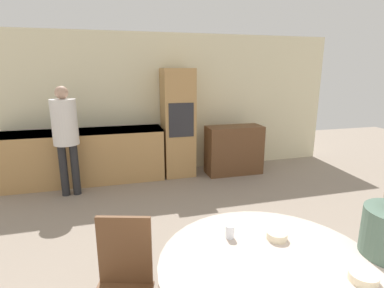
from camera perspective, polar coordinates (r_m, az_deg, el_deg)
The scene contains 9 objects.
wall_back at distance 5.77m, azimuth -6.55°, elevation 7.52°, with size 7.11×0.05×2.60m.
kitchen_counter at distance 5.55m, azimuth -19.73°, elevation -2.15°, with size 2.70×0.60×0.93m.
oven_unit at distance 5.55m, azimuth -2.72°, elevation 4.03°, with size 0.56×0.59×1.97m.
sideboard at distance 5.75m, azimuth 7.98°, elevation -1.12°, with size 1.05×0.45×0.92m.
chair_far_left at distance 2.30m, azimuth -13.01°, elevation -23.96°, with size 0.50×0.50×0.97m.
person_standing at distance 4.93m, azimuth -22.98°, elevation 2.52°, with size 0.38×0.38×1.71m.
cup at distance 2.26m, azimuth 7.22°, elevation -16.24°, with size 0.06×0.06×0.10m.
bowl_near at distance 2.32m, azimuth 15.88°, elevation -16.44°, with size 0.15×0.15×0.05m.
bowl_centre at distance 2.12m, azimuth 29.84°, elevation -21.14°, with size 0.16×0.16×0.05m.
Camera 1 is at (-0.86, -0.25, 1.94)m, focal length 28.00 mm.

